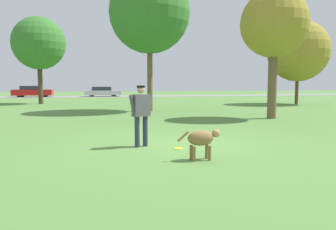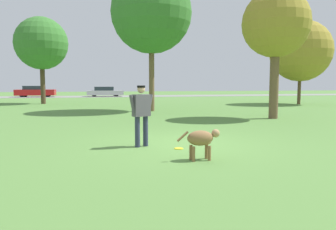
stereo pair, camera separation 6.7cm
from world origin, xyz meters
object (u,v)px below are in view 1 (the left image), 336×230
object	(u,v)px
tree_near_right	(274,25)
tree_far_left	(39,43)
person	(141,111)
tree_far_right	(298,51)
tree_mid_center	(150,13)
dog	(202,139)
parked_car_red	(33,91)
frisbee	(179,148)
parked_car_silver	(102,92)

from	to	relation	value
tree_near_right	tree_far_left	bearing A→B (deg)	130.66
person	tree_far_right	xyz separation A→B (m)	(14.70, 14.73, 3.25)
tree_mid_center	tree_far_right	bearing A→B (deg)	17.15
dog	tree_far_right	bearing A→B (deg)	49.32
person	tree_far_right	distance (m)	21.06
tree_near_right	parked_car_red	bearing A→B (deg)	117.85
person	frisbee	xyz separation A→B (m)	(0.87, -0.50, -0.93)
person	dog	bearing A→B (deg)	-82.56
person	tree_mid_center	world-z (taller)	tree_mid_center
tree_near_right	tree_far_right	bearing A→B (deg)	50.22
dog	parked_car_red	distance (m)	37.28
frisbee	tree_mid_center	size ratio (longest dim) A/B	0.03
tree_far_right	tree_far_left	size ratio (longest dim) A/B	0.95
tree_far_left	parked_car_red	size ratio (longest dim) A/B	1.49
person	frisbee	size ratio (longest dim) A/B	6.76
tree_far_right	tree_mid_center	bearing A→B (deg)	-162.85
tree_far_right	tree_far_left	distance (m)	20.55
person	tree_far_left	distance (m)	20.79
tree_near_right	person	bearing A→B (deg)	-141.91
dog	tree_far_right	xyz separation A→B (m)	(13.66, 16.51, 3.73)
dog	tree_mid_center	distance (m)	13.73
parked_car_red	tree_far_right	bearing A→B (deg)	-39.01
tree_mid_center	dog	bearing A→B (deg)	-95.03
tree_mid_center	tree_far_left	bearing A→B (deg)	129.70
person	tree_near_right	world-z (taller)	tree_near_right
parked_car_red	parked_car_silver	bearing A→B (deg)	-0.54
tree_far_left	parked_car_red	world-z (taller)	tree_far_left
person	tree_near_right	xyz separation A→B (m)	(7.02, 5.50, 3.39)
tree_far_left	tree_far_right	bearing A→B (deg)	-14.14
tree_mid_center	tree_near_right	bearing A→B (deg)	-47.80
tree_mid_center	tree_far_left	world-z (taller)	tree_mid_center
tree_mid_center	tree_far_left	xyz separation A→B (m)	(-7.38, 8.89, -0.90)
person	tree_near_right	bearing A→B (deg)	14.99
tree_near_right	tree_mid_center	size ratio (longest dim) A/B	0.73
parked_car_red	person	bearing A→B (deg)	-75.01
person	tree_mid_center	bearing A→B (deg)	55.66
tree_mid_center	parked_car_red	world-z (taller)	tree_mid_center
frisbee	parked_car_silver	bearing A→B (deg)	91.25
person	parked_car_silver	distance (m)	34.03
tree_far_right	parked_car_red	bearing A→B (deg)	139.46
tree_far_right	parked_car_red	world-z (taller)	tree_far_right
frisbee	tree_near_right	bearing A→B (deg)	44.30
parked_car_red	dog	bearing A→B (deg)	-74.08
person	tree_far_left	world-z (taller)	tree_far_left
tree_mid_center	tree_far_right	xyz separation A→B (m)	(12.54, 3.87, -1.53)
parked_car_silver	person	bearing A→B (deg)	-91.50
tree_far_right	parked_car_red	xyz separation A→B (m)	(-22.92, 19.60, -3.51)
person	tree_mid_center	size ratio (longest dim) A/B	0.20
parked_car_red	tree_far_left	bearing A→B (deg)	-76.85
tree_near_right	tree_mid_center	world-z (taller)	tree_mid_center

